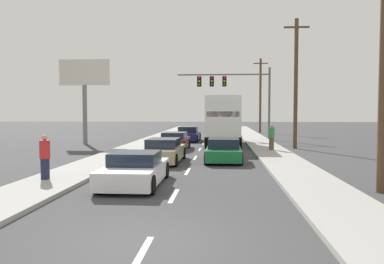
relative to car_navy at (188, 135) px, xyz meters
name	(u,v)px	position (x,y,z in m)	size (l,w,h in m)	color
ground_plane	(203,143)	(1.45, -2.20, -0.59)	(140.00, 140.00, 0.00)	#3D3D3F
sidewalk_right	(267,148)	(6.17, -7.20, -0.52)	(2.33, 80.00, 0.14)	#9E9E99
sidewalk_left	(135,147)	(-3.27, -7.20, -0.52)	(2.33, 80.00, 0.14)	#9E9E99
lane_markings	(202,146)	(1.45, -5.11, -0.58)	(0.14, 57.00, 0.01)	silver
car_navy	(188,135)	(0.00, 0.00, 0.00)	(2.06, 4.33, 1.32)	#141E4C
car_maroon	(174,141)	(-0.35, -7.63, -0.02)	(1.98, 4.33, 1.20)	maroon
car_tan	(164,151)	(-0.06, -14.62, 0.00)	(1.95, 4.43, 1.26)	tan
car_white	(135,170)	(-0.17, -20.92, -0.04)	(1.97, 4.31, 1.20)	white
box_truck	(224,119)	(3.12, -4.85, 1.53)	(2.73, 8.72, 3.75)	white
car_green	(224,150)	(3.07, -13.72, -0.02)	(1.96, 4.71, 1.23)	#196B38
traffic_signal_mast	(227,86)	(3.49, 2.46, 4.55)	(8.83, 0.69, 6.83)	#595B56
utility_pole_near	(384,42)	(8.14, -21.61, 4.29)	(1.80, 0.28, 9.47)	brown
utility_pole_mid	(296,82)	(8.25, -6.46, 4.17)	(1.80, 0.28, 9.24)	brown
utility_pole_far	(260,95)	(7.88, 14.64, 4.21)	(1.80, 0.28, 9.32)	brown
roadside_billboard	(85,84)	(-8.21, -3.72, 4.36)	(4.17, 0.36, 6.91)	slate
pedestrian_near_corner	(45,157)	(-3.60, -20.76, 0.38)	(0.38, 0.38, 1.66)	#1E233F
pedestrian_mid_block	(272,137)	(6.26, -8.90, 0.40)	(0.38, 0.38, 1.70)	brown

